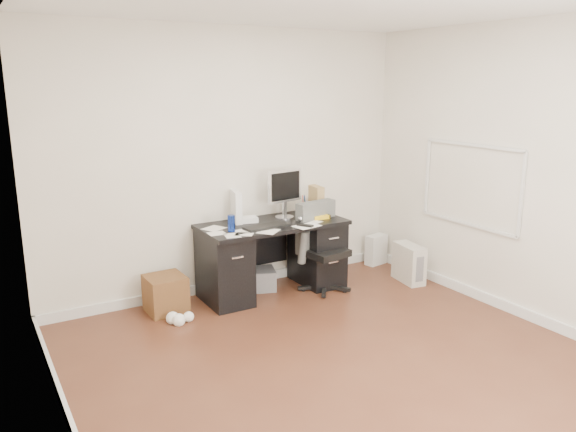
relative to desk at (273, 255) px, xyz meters
name	(u,v)px	position (x,y,z in m)	size (l,w,h in m)	color
ground	(342,365)	(-0.30, -1.65, -0.40)	(4.00, 4.00, 0.00)	#4B2518
room_shell	(348,153)	(-0.27, -1.62, 1.26)	(4.02, 4.02, 2.71)	beige
desk	(273,255)	(0.00, 0.00, 0.00)	(1.50, 0.70, 0.75)	black
loose_papers	(258,226)	(-0.20, -0.05, 0.35)	(1.10, 0.60, 0.00)	white
lcd_monitor	(284,194)	(0.20, 0.09, 0.61)	(0.42, 0.24, 0.53)	silver
keyboard	(267,226)	(-0.15, -0.16, 0.36)	(0.48, 0.16, 0.03)	black
computer_mouse	(301,219)	(0.27, -0.12, 0.38)	(0.06, 0.06, 0.06)	silver
travel_mug	(231,223)	(-0.51, -0.11, 0.43)	(0.07, 0.07, 0.16)	navy
white_binder	(236,206)	(-0.31, 0.21, 0.51)	(0.13, 0.28, 0.33)	white
magazine_file	(316,198)	(0.69, 0.24, 0.49)	(0.12, 0.24, 0.28)	#A68750
pen_cup	(305,205)	(0.47, 0.12, 0.46)	(0.09, 0.09, 0.22)	brown
yellow_book	(317,216)	(0.52, -0.05, 0.37)	(0.18, 0.24, 0.04)	yellow
paper_remote	(307,225)	(0.22, -0.30, 0.36)	(0.26, 0.21, 0.02)	white
office_chair	(325,247)	(0.50, -0.23, 0.07)	(0.53, 0.53, 0.93)	#555855
pc_tower	(409,263)	(1.44, -0.49, -0.19)	(0.19, 0.42, 0.42)	#BAB7A8
shopping_bag	(376,250)	(1.52, 0.16, -0.22)	(0.27, 0.19, 0.36)	silver
wicker_basket	(166,294)	(-1.14, 0.06, -0.22)	(0.36, 0.36, 0.36)	#4A3116
desk_printer	(257,279)	(-0.11, 0.15, -0.29)	(0.37, 0.30, 0.21)	slate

